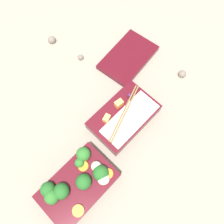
{
  "coord_description": "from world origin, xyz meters",
  "views": [
    {
      "loc": [
        -0.07,
        -0.11,
        0.65
      ],
      "look_at": [
        0.1,
        0.05,
        0.04
      ],
      "focal_mm": 35.0,
      "sensor_mm": 36.0,
      "label": 1
    }
  ],
  "objects": [
    {
      "name": "ground_plane",
      "position": [
        0.0,
        0.0,
        0.0
      ],
      "size": [
        3.0,
        3.0,
        0.0
      ],
      "primitive_type": "plane",
      "color": "gray"
    },
    {
      "name": "bento_tray_vegetable",
      "position": [
        -0.11,
        -0.02,
        0.03
      ],
      "size": [
        0.2,
        0.14,
        0.07
      ],
      "color": "#510F19",
      "rests_on": "ground_plane"
    },
    {
      "name": "bento_tray_rice",
      "position": [
        0.12,
        0.02,
        0.02
      ],
      "size": [
        0.2,
        0.13,
        0.07
      ],
      "color": "#510F19",
      "rests_on": "ground_plane"
    },
    {
      "name": "bento_lid",
      "position": [
        0.3,
        0.17,
        0.01
      ],
      "size": [
        0.21,
        0.15,
        0.02
      ],
      "primitive_type": "cube",
      "rotation": [
        0.0,
        0.0,
        0.11
      ],
      "color": "#510F19",
      "rests_on": "ground_plane"
    },
    {
      "name": "pebble_0",
      "position": [
        0.16,
        0.42,
        0.01
      ],
      "size": [
        0.03,
        0.03,
        0.03
      ],
      "primitive_type": "sphere",
      "color": "#7A6B5B",
      "rests_on": "ground_plane"
    },
    {
      "name": "pebble_1",
      "position": [
        0.19,
        0.29,
        0.01
      ],
      "size": [
        0.02,
        0.02,
        0.02
      ],
      "primitive_type": "sphere",
      "color": "#7A6B5B",
      "rests_on": "ground_plane"
    },
    {
      "name": "pebble_2",
      "position": [
        0.38,
        -0.01,
        0.01
      ],
      "size": [
        0.03,
        0.03,
        0.03
      ],
      "primitive_type": "sphere",
      "color": "#7A6B5B",
      "rests_on": "ground_plane"
    }
  ]
}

